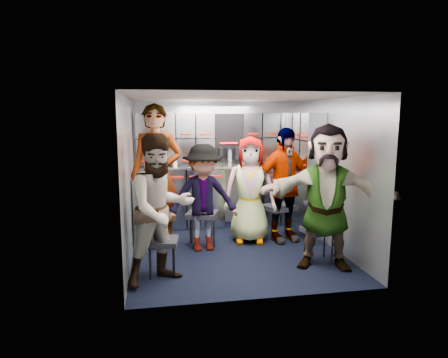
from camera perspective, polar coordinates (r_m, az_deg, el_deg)
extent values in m
plane|color=black|center=(5.67, 1.53, -10.13)|extent=(3.00, 3.00, 0.00)
cube|color=#979CA5|center=(6.87, -0.95, 2.31)|extent=(2.80, 0.04, 2.10)
cube|color=#979CA5|center=(5.31, -13.39, 0.00)|extent=(0.04, 3.00, 2.10)
cube|color=#979CA5|center=(5.85, 15.12, 0.77)|extent=(0.04, 3.00, 2.10)
cube|color=silver|center=(5.35, 1.62, 11.59)|extent=(2.80, 3.00, 0.02)
cube|color=#979DA6|center=(6.76, -0.65, -2.58)|extent=(2.68, 0.38, 0.99)
cube|color=#979DA6|center=(5.96, -10.87, -4.36)|extent=(0.38, 0.76, 0.99)
cube|color=#BABCC2|center=(6.67, -0.66, 1.79)|extent=(2.68, 0.42, 0.03)
cube|color=#979DA6|center=(6.69, -0.75, 5.90)|extent=(2.68, 0.28, 0.82)
cube|color=#979DA6|center=(6.39, 11.40, 5.56)|extent=(0.28, 1.00, 0.82)
cube|color=#979DA6|center=(6.43, 11.44, -3.33)|extent=(0.28, 1.20, 1.00)
cube|color=#971305|center=(6.50, -0.37, 0.39)|extent=(2.60, 0.02, 0.03)
cube|color=black|center=(4.77, -8.91, -8.81)|extent=(0.42, 0.40, 0.06)
cylinder|color=black|center=(4.73, -10.51, -11.77)|extent=(0.02, 0.02, 0.39)
cylinder|color=black|center=(4.74, -7.12, -11.67)|extent=(0.02, 0.02, 0.39)
cylinder|color=black|center=(4.95, -10.49, -10.80)|extent=(0.02, 0.02, 0.39)
cylinder|color=black|center=(4.96, -7.26, -10.71)|extent=(0.02, 0.02, 0.39)
cube|color=black|center=(5.74, -3.18, -5.08)|extent=(0.52, 0.51, 0.07)
cylinder|color=black|center=(5.67, -4.55, -7.83)|extent=(0.03, 0.03, 0.44)
cylinder|color=black|center=(5.70, -1.45, -7.69)|extent=(0.03, 0.03, 0.44)
cylinder|color=black|center=(5.92, -4.80, -7.09)|extent=(0.03, 0.03, 0.44)
cylinder|color=black|center=(5.95, -1.83, -6.96)|extent=(0.03, 0.03, 0.44)
cube|color=black|center=(6.13, 3.29, -4.82)|extent=(0.39, 0.37, 0.06)
cylinder|color=black|center=(6.05, 2.31, -7.02)|extent=(0.02, 0.02, 0.37)
cylinder|color=black|center=(6.11, 4.72, -6.88)|extent=(0.02, 0.02, 0.37)
cylinder|color=black|center=(6.26, 1.86, -6.46)|extent=(0.02, 0.02, 0.37)
cylinder|color=black|center=(6.32, 4.20, -6.33)|extent=(0.02, 0.02, 0.37)
cube|color=black|center=(6.18, 7.87, -4.04)|extent=(0.52, 0.51, 0.07)
cylinder|color=black|center=(6.08, 6.80, -6.65)|extent=(0.03, 0.03, 0.45)
cylinder|color=black|center=(6.17, 9.59, -6.46)|extent=(0.03, 0.03, 0.45)
cylinder|color=black|center=(6.32, 6.10, -6.00)|extent=(0.03, 0.03, 0.45)
cylinder|color=black|center=(6.42, 8.79, -5.84)|extent=(0.03, 0.03, 0.45)
cube|color=black|center=(5.29, 13.40, -7.14)|extent=(0.44, 0.43, 0.06)
cylinder|color=black|center=(5.20, 12.43, -9.88)|extent=(0.02, 0.02, 0.39)
cylinder|color=black|center=(5.31, 15.19, -9.59)|extent=(0.02, 0.02, 0.39)
cylinder|color=black|center=(5.41, 11.47, -9.10)|extent=(0.02, 0.02, 0.39)
cylinder|color=black|center=(5.51, 14.15, -8.85)|extent=(0.02, 0.02, 0.39)
imported|color=black|center=(5.71, -9.64, 0.42)|extent=(0.86, 0.69, 2.03)
imported|color=black|center=(4.48, -8.99, -4.31)|extent=(1.01, 0.93, 1.68)
imported|color=black|center=(5.51, -2.98, -2.71)|extent=(0.98, 0.60, 1.48)
imported|color=black|center=(5.87, 3.73, -1.55)|extent=(0.85, 0.64, 1.56)
imported|color=black|center=(5.94, 8.49, -0.88)|extent=(1.06, 0.61, 1.69)
imported|color=black|center=(5.02, 14.41, -2.47)|extent=(1.72, 1.07, 1.77)
cylinder|color=white|center=(6.52, -9.61, 2.78)|extent=(0.06, 0.06, 0.26)
cylinder|color=white|center=(6.64, 0.85, 2.99)|extent=(0.06, 0.06, 0.25)
cylinder|color=white|center=(6.69, 2.98, 3.05)|extent=(0.06, 0.06, 0.26)
cylinder|color=beige|center=(6.52, -7.04, 2.16)|extent=(0.08, 0.08, 0.11)
cylinder|color=beige|center=(6.88, 8.81, 2.41)|extent=(0.08, 0.08, 0.09)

